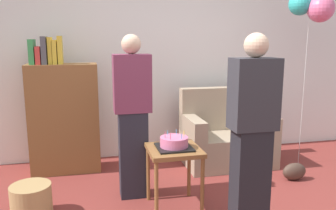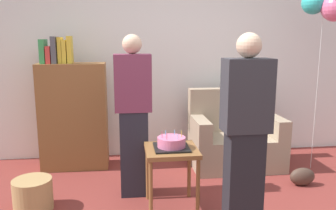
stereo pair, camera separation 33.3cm
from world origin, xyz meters
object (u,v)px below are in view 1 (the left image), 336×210
object	(u,v)px
birthday_cake	(174,143)
person_blowing_candles	(133,116)
wicker_basket	(31,201)
bookshelf	(64,115)
handbag	(294,171)
couch	(226,137)
balloon_bunch	(313,7)
side_table	(174,157)
person_holding_cake	(252,135)

from	to	relation	value
birthday_cake	person_blowing_candles	xyz separation A→B (m)	(-0.34, 0.35, 0.19)
birthday_cake	wicker_basket	world-z (taller)	birthday_cake
bookshelf	handbag	distance (m)	2.76
couch	handbag	xyz separation A→B (m)	(0.54, -0.71, -0.24)
couch	balloon_bunch	world-z (taller)	balloon_bunch
person_blowing_candles	wicker_basket	bearing A→B (deg)	-167.69
wicker_basket	balloon_bunch	world-z (taller)	balloon_bunch
side_table	wicker_basket	size ratio (longest dim) A/B	1.64
person_blowing_candles	balloon_bunch	size ratio (longest dim) A/B	0.76
birthday_cake	wicker_basket	size ratio (longest dim) A/B	0.89
birthday_cake	wicker_basket	distance (m)	1.39
side_table	person_blowing_candles	xyz separation A→B (m)	(-0.34, 0.35, 0.33)
bookshelf	birthday_cake	distance (m)	1.61
person_blowing_candles	balloon_bunch	bearing A→B (deg)	9.63
person_holding_cake	wicker_basket	bearing A→B (deg)	3.45
side_table	person_holding_cake	bearing A→B (deg)	-46.26
bookshelf	handbag	bearing A→B (deg)	-19.30
balloon_bunch	side_table	bearing A→B (deg)	-157.80
couch	bookshelf	size ratio (longest dim) A/B	0.68
bookshelf	wicker_basket	bearing A→B (deg)	-102.43
side_table	handbag	bearing A→B (deg)	12.22
person_blowing_candles	handbag	world-z (taller)	person_blowing_candles
person_blowing_candles	wicker_basket	xyz separation A→B (m)	(-0.96, -0.23, -0.68)
balloon_bunch	person_holding_cake	bearing A→B (deg)	-136.68
birthday_cake	handbag	distance (m)	1.62
bookshelf	balloon_bunch	bearing A→B (deg)	-8.67
side_table	balloon_bunch	size ratio (longest dim) A/B	0.28
wicker_basket	handbag	size ratio (longest dim) A/B	1.29
handbag	balloon_bunch	distance (m)	1.95
person_holding_cake	balloon_bunch	xyz separation A→B (m)	(1.38, 1.30, 1.13)
couch	handbag	size ratio (longest dim) A/B	3.93
wicker_basket	balloon_bunch	bearing A→B (deg)	11.47
couch	side_table	world-z (taller)	couch
wicker_basket	balloon_bunch	xyz separation A→B (m)	(3.18, 0.64, 1.81)
wicker_basket	side_table	bearing A→B (deg)	-5.49
birthday_cake	person_blowing_candles	distance (m)	0.52
wicker_basket	bookshelf	bearing A→B (deg)	77.57
couch	person_blowing_candles	distance (m)	1.54
bookshelf	wicker_basket	xyz separation A→B (m)	(-0.24, -1.09, -0.54)
side_table	wicker_basket	distance (m)	1.35
side_table	handbag	size ratio (longest dim) A/B	2.11
person_blowing_candles	handbag	bearing A→B (deg)	-1.88
bookshelf	person_holding_cake	size ratio (longest dim) A/B	0.99
couch	side_table	distance (m)	1.42
couch	wicker_basket	size ratio (longest dim) A/B	3.06
birthday_cake	bookshelf	bearing A→B (deg)	130.87
person_holding_cake	handbag	xyz separation A→B (m)	(0.99, 0.85, -0.73)
person_holding_cake	handbag	bearing A→B (deg)	-115.79
birthday_cake	person_blowing_candles	world-z (taller)	person_blowing_candles
birthday_cake	person_holding_cake	world-z (taller)	person_holding_cake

